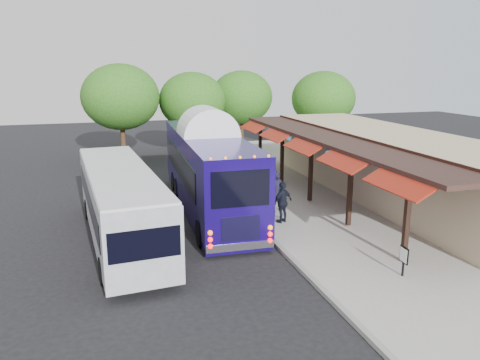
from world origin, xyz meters
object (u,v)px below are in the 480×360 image
object	(u,v)px
city_bus	(120,201)
ped_a	(277,192)
ped_c	(283,202)
ped_d	(234,169)
coach_bus	(208,167)
sign_board	(404,256)
ped_b	(262,186)

from	to	relation	value
city_bus	ped_a	world-z (taller)	city_bus
city_bus	ped_c	size ratio (longest dim) A/B	6.05
city_bus	ped_c	bearing A→B (deg)	-6.49
city_bus	ped_d	size ratio (longest dim) A/B	7.07
coach_bus	sign_board	distance (m)	10.75
ped_a	ped_b	world-z (taller)	ped_a
city_bus	ped_b	world-z (taller)	city_bus
ped_a	ped_b	xyz separation A→B (m)	(-0.37, 1.25, -0.01)
ped_a	ped_d	world-z (taller)	ped_a
coach_bus	ped_a	size ratio (longest dim) A/B	6.55
ped_c	sign_board	bearing A→B (deg)	80.29
city_bus	ped_a	xyz separation A→B (m)	(7.42, 1.43, -0.54)
ped_c	sign_board	size ratio (longest dim) A/B	1.81
ped_c	ped_d	distance (m)	8.00
coach_bus	sign_board	xyz separation A→B (m)	(4.49, -9.68, -1.33)
sign_board	ped_b	bearing A→B (deg)	103.87
city_bus	sign_board	world-z (taller)	city_bus
city_bus	ped_b	bearing A→B (deg)	16.06
coach_bus	ped_b	size ratio (longest dim) A/B	6.59
ped_d	ped_b	bearing A→B (deg)	114.04
coach_bus	sign_board	world-z (taller)	coach_bus
coach_bus	city_bus	bearing A→B (deg)	-142.69
city_bus	ped_d	world-z (taller)	city_bus
ped_b	sign_board	xyz separation A→B (m)	(1.82, -9.25, -0.27)
sign_board	coach_bus	bearing A→B (deg)	117.59
coach_bus	ped_d	size ratio (longest dim) A/B	7.97
city_bus	ped_c	distance (m)	7.07
ped_d	sign_board	xyz separation A→B (m)	(1.86, -14.35, -0.10)
ped_a	sign_board	size ratio (longest dim) A/B	1.88
coach_bus	ped_c	size ratio (longest dim) A/B	6.82
ped_d	coach_bus	bearing A→B (deg)	84.25
city_bus	sign_board	size ratio (longest dim) A/B	10.95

